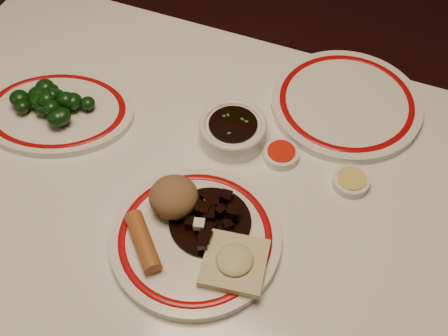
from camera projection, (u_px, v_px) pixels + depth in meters
dining_table at (180, 233)px, 1.02m from camera, size 1.20×0.90×0.75m
main_plate at (195, 239)px, 0.89m from camera, size 0.31×0.31×0.02m
rice_mound at (174, 197)px, 0.90m from camera, size 0.08×0.08×0.06m
spring_roll at (143, 242)px, 0.86m from camera, size 0.09×0.09×0.03m
fried_wonton at (235, 262)px, 0.85m from camera, size 0.11×0.11×0.03m
stirfry_heap at (209, 217)px, 0.90m from camera, size 0.13×0.13×0.03m
broccoli_plate at (57, 112)px, 1.06m from camera, size 0.35×0.32×0.02m
broccoli_pile at (50, 102)px, 1.04m from camera, size 0.15×0.09×0.05m
soy_bowl at (233, 132)px, 1.02m from camera, size 0.12×0.12×0.04m
sweet_sour_dish at (281, 154)px, 1.00m from camera, size 0.06×0.06×0.02m
mustard_dish at (351, 181)px, 0.96m from camera, size 0.06×0.06×0.02m
far_plate at (346, 103)px, 1.07m from camera, size 0.37×0.37×0.02m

